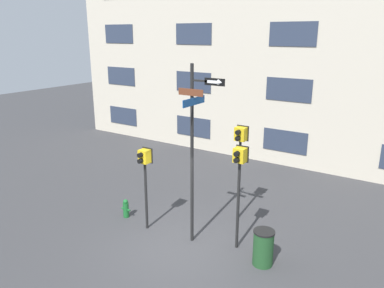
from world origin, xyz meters
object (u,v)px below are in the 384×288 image
object	(u,v)px
street_sign_pole	(194,143)
pedestrian_signal_right	(239,171)
pedestrian_signal_across	(240,147)
fire_hydrant	(126,208)
pedestrian_signal_left	(145,167)
trash_bin	(263,248)

from	to	relation	value
street_sign_pole	pedestrian_signal_right	xyz separation A→B (m)	(1.16, 0.37, -0.66)
pedestrian_signal_across	fire_hydrant	bearing A→B (deg)	-148.21
pedestrian_signal_left	pedestrian_signal_right	size ratio (longest dim) A/B	0.87
street_sign_pole	fire_hydrant	bearing A→B (deg)	179.36
street_sign_pole	pedestrian_signal_left	xyz separation A→B (m)	(-1.60, -0.16, -0.95)
street_sign_pole	pedestrian_signal_left	distance (m)	1.86
street_sign_pole	fire_hydrant	size ratio (longest dim) A/B	8.10
trash_bin	street_sign_pole	bearing A→B (deg)	-179.32
street_sign_pole	pedestrian_signal_across	world-z (taller)	street_sign_pole
pedestrian_signal_left	trash_bin	distance (m)	3.96
street_sign_pole	pedestrian_signal_right	distance (m)	1.38
street_sign_pole	fire_hydrant	distance (m)	3.70
pedestrian_signal_right	pedestrian_signal_across	world-z (taller)	pedestrian_signal_across
street_sign_pole	trash_bin	xyz separation A→B (m)	(2.07, 0.02, -2.43)
street_sign_pole	trash_bin	bearing A→B (deg)	0.68
trash_bin	fire_hydrant	bearing A→B (deg)	179.94
pedestrian_signal_across	fire_hydrant	world-z (taller)	pedestrian_signal_across
pedestrian_signal_right	pedestrian_signal_left	bearing A→B (deg)	-169.13
pedestrian_signal_left	trash_bin	world-z (taller)	pedestrian_signal_left
fire_hydrant	pedestrian_signal_right	bearing A→B (deg)	5.11
pedestrian_signal_across	trash_bin	xyz separation A→B (m)	(1.65, -1.89, -1.90)
pedestrian_signal_right	fire_hydrant	size ratio (longest dim) A/B	4.74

